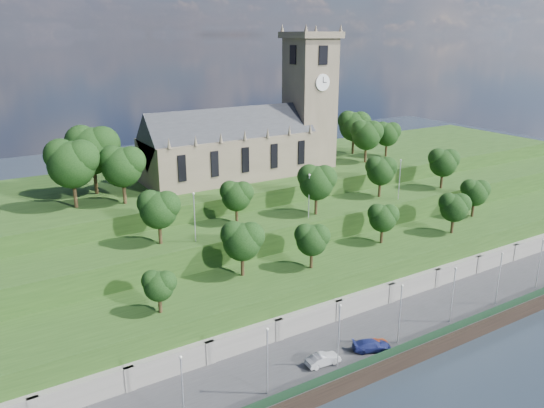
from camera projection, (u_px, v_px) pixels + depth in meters
ground at (421, 360)px, 69.29m from camera, size 320.00×320.00×0.00m
promenade at (390, 333)px, 73.86m from camera, size 160.00×12.00×2.00m
quay_wall at (422, 353)px, 68.91m from camera, size 160.00×0.50×2.20m
fence at (419, 341)px, 68.98m from camera, size 160.00×0.10×1.20m
retaining_wall at (362, 305)px, 78.25m from camera, size 160.00×2.10×5.00m
embankment_lower at (337, 281)px, 82.69m from camera, size 160.00×12.00×8.00m
embankment_upper at (298, 246)px, 91.02m from camera, size 160.00×10.00×12.00m
hilltop at (240, 206)px, 107.62m from camera, size 160.00×32.00×15.00m
church at (252, 135)px, 100.17m from camera, size 38.60×12.35×27.60m
trees_lower at (360, 222)px, 82.47m from camera, size 67.53×9.11×8.08m
trees_upper at (322, 180)px, 88.73m from camera, size 62.80×8.18×8.52m
trees_hilltop at (212, 144)px, 94.91m from camera, size 73.22×16.37×11.63m
lamp_posts_promenade at (400, 310)px, 68.24m from camera, size 60.36×0.36×8.44m
lamp_posts_upper at (309, 193)px, 85.43m from camera, size 40.36×0.36×7.47m
car_left at (375, 343)px, 68.51m from camera, size 3.72×1.86×1.22m
car_middle at (323, 359)px, 64.86m from camera, size 4.55×1.87×1.47m
car_right at (372, 345)px, 67.77m from camera, size 5.33×3.90×1.44m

